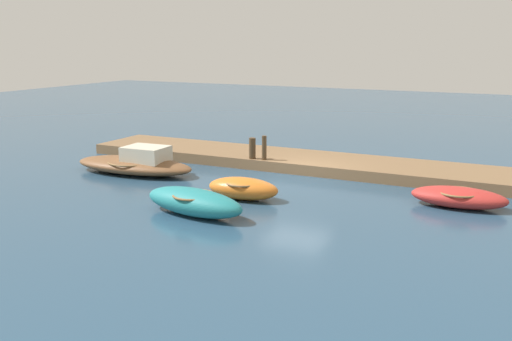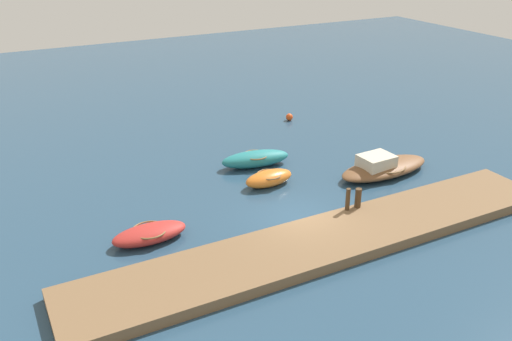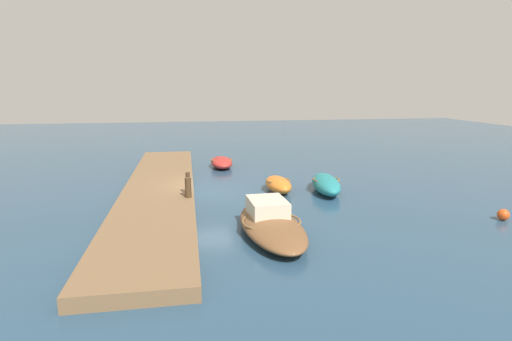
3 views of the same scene
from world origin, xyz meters
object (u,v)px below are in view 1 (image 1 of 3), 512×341
motorboat_brown (136,163)px  mooring_post_west (264,148)px  dinghy_orange (243,188)px  rowboat_red (459,197)px  mooring_post_mid_west (252,148)px  rowboat_teal (194,202)px

motorboat_brown → mooring_post_west: size_ratio=5.32×
dinghy_orange → mooring_post_west: (1.37, -4.47, 0.56)m
rowboat_red → mooring_post_west: 8.42m
rowboat_red → dinghy_orange: (6.73, 2.27, 0.05)m
rowboat_red → motorboat_brown: (12.49, 0.69, 0.08)m
dinghy_orange → mooring_post_mid_west: (1.92, -4.47, 0.49)m
rowboat_teal → mooring_post_mid_west: (1.44, -6.82, 0.45)m
rowboat_red → mooring_post_mid_west: (8.65, -2.21, 0.54)m
rowboat_red → rowboat_teal: size_ratio=0.81×
rowboat_red → rowboat_teal: bearing=31.6°
rowboat_teal → mooring_post_mid_west: mooring_post_mid_west is taller
motorboat_brown → rowboat_teal: 6.58m
motorboat_brown → dinghy_orange: 5.97m
motorboat_brown → mooring_post_west: mooring_post_west is taller
rowboat_red → motorboat_brown: size_ratio=0.57×
rowboat_teal → mooring_post_west: mooring_post_west is taller
rowboat_red → dinghy_orange: 7.10m
rowboat_red → mooring_post_west: size_ratio=3.04×
dinghy_orange → rowboat_teal: 2.40m
dinghy_orange → mooring_post_west: mooring_post_west is taller
mooring_post_west → mooring_post_mid_west: 0.56m
mooring_post_west → mooring_post_mid_west: (0.55, 0.00, -0.07)m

